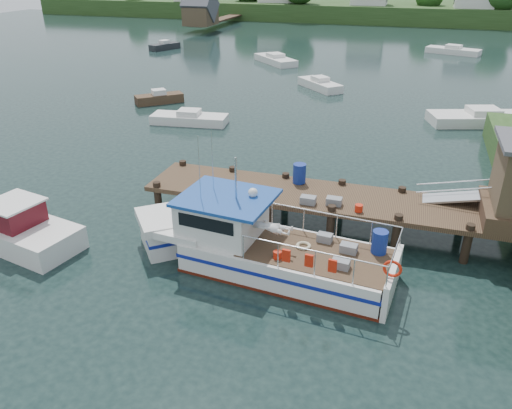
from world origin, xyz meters
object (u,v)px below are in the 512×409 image
(moored_b, at_px, (320,84))
(moored_e, at_px, (165,46))
(moored_a, at_px, (189,118))
(dock, at_px, (458,192))
(lobster_boat, at_px, (254,245))
(moored_far, at_px, (453,50))
(moored_d, at_px, (275,59))
(work_boat, at_px, (6,225))
(moored_c, at_px, (482,118))
(moored_rowboat, at_px, (159,98))

(moored_b, height_order, moored_e, moored_e)
(moored_a, height_order, moored_b, moored_b)
(dock, height_order, moored_e, dock)
(dock, xyz_separation_m, lobster_boat, (-6.83, -3.85, -1.35))
(moored_far, xyz_separation_m, moored_d, (-18.49, -12.04, 0.01))
(lobster_boat, relative_size, work_boat, 1.39)
(work_boat, bearing_deg, lobster_boat, 17.97)
(moored_a, height_order, moored_d, moored_d)
(moored_far, distance_m, moored_c, 29.13)
(moored_c, height_order, moored_e, moored_c)
(moored_a, bearing_deg, lobster_boat, -45.42)
(dock, relative_size, moored_e, 3.97)
(moored_rowboat, distance_m, moored_a, 6.18)
(lobster_boat, bearing_deg, moored_rowboat, 131.18)
(moored_far, xyz_separation_m, moored_a, (-18.21, -35.00, -0.03))
(moored_rowboat, height_order, moored_b, moored_rowboat)
(dock, distance_m, moored_e, 50.90)
(lobster_boat, bearing_deg, moored_e, 126.21)
(moored_rowboat, height_order, moored_d, moored_rowboat)
(dock, height_order, work_boat, dock)
(dock, xyz_separation_m, moored_b, (-9.87, 24.33, -1.85))
(moored_rowboat, xyz_separation_m, moored_e, (-11.38, 23.43, 0.01))
(moored_far, xyz_separation_m, moored_e, (-34.08, -7.32, 0.03))
(moored_rowboat, bearing_deg, work_boat, -91.26)
(lobster_boat, bearing_deg, work_boat, -168.13)
(work_boat, distance_m, moored_e, 46.85)
(work_boat, xyz_separation_m, moored_far, (18.67, 51.57, -0.22))
(dock, relative_size, moored_c, 2.23)
(moored_e, bearing_deg, moored_b, -19.89)
(moored_b, bearing_deg, moored_far, 73.25)
(moored_a, distance_m, moored_b, 14.29)
(work_boat, relative_size, moored_b, 1.61)
(work_boat, height_order, moored_d, work_boat)
(lobster_boat, relative_size, moored_b, 2.24)
(moored_far, height_order, moored_d, moored_d)
(dock, relative_size, moored_a, 3.12)
(moored_rowboat, bearing_deg, moored_e, 103.70)
(moored_far, distance_m, moored_d, 22.07)
(moored_a, xyz_separation_m, moored_d, (-0.28, 22.95, 0.04))
(lobster_boat, distance_m, moored_rowboat, 24.24)
(lobster_boat, distance_m, moored_e, 50.11)
(dock, relative_size, moored_rowboat, 4.70)
(dock, distance_m, moored_d, 38.45)
(dock, xyz_separation_m, moored_far, (1.79, 46.63, -1.86))
(dock, relative_size, work_boat, 2.27)
(dock, height_order, moored_a, dock)
(lobster_boat, xyz_separation_m, moored_rowboat, (-14.07, 19.73, -0.50))
(moored_d, bearing_deg, work_boat, -104.18)
(work_boat, distance_m, moored_far, 54.84)
(moored_c, relative_size, moored_e, 1.78)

